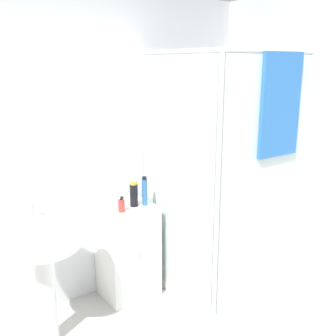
# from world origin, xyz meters

# --- Properties ---
(wall_back) EXTENTS (6.40, 0.06, 2.50)m
(wall_back) POSITION_xyz_m (0.00, 1.70, 1.25)
(wall_back) COLOR silver
(wall_back) RESTS_ON ground_plane
(shower_enclosure) EXTENTS (0.97, 1.00, 2.04)m
(shower_enclosure) POSITION_xyz_m (1.13, 1.09, 0.55)
(shower_enclosure) COLOR white
(shower_enclosure) RESTS_ON ground_plane
(vanity_cabinet) EXTENTS (0.45, 0.39, 0.80)m
(vanity_cabinet) POSITION_xyz_m (0.41, 1.48, 0.40)
(vanity_cabinet) COLOR white
(vanity_cabinet) RESTS_ON ground_plane
(sink) EXTENTS (0.53, 0.53, 1.03)m
(sink) POSITION_xyz_m (-0.36, 1.28, 0.72)
(sink) COLOR white
(sink) RESTS_ON ground_plane
(soap_dispenser) EXTENTS (0.05, 0.05, 0.13)m
(soap_dispenser) POSITION_xyz_m (0.32, 1.40, 0.85)
(soap_dispenser) COLOR red
(soap_dispenser) RESTS_ON vanity_cabinet
(shampoo_bottle_tall_black) EXTENTS (0.07, 0.07, 0.21)m
(shampoo_bottle_tall_black) POSITION_xyz_m (0.47, 1.45, 0.90)
(shampoo_bottle_tall_black) COLOR black
(shampoo_bottle_tall_black) RESTS_ON vanity_cabinet
(shampoo_bottle_blue) EXTENTS (0.04, 0.04, 0.25)m
(shampoo_bottle_blue) POSITION_xyz_m (0.56, 1.43, 0.92)
(shampoo_bottle_blue) COLOR #2D66A3
(shampoo_bottle_blue) RESTS_ON vanity_cabinet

